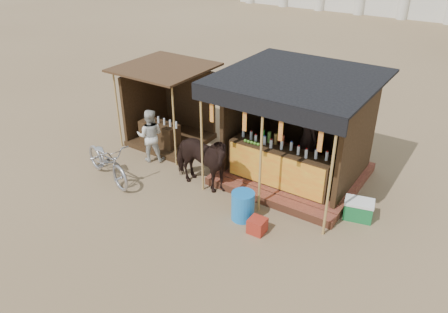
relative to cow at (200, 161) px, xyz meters
name	(u,v)px	position (x,y,z in m)	size (l,w,h in m)	color
ground	(183,230)	(0.70, -1.59, -0.78)	(120.00, 120.00, 0.00)	#846B4C
main_stall	(296,142)	(1.71, 1.77, 0.25)	(3.60, 3.61, 2.78)	brown
secondary_stall	(166,114)	(-2.47, 1.65, 0.07)	(2.40, 2.40, 2.38)	#3A2515
cow	(200,161)	(0.00, 0.00, 0.00)	(0.84, 1.84, 1.56)	black
motorbike	(107,161)	(-2.23, -0.99, -0.23)	(0.72, 2.07, 1.09)	#9C9DA4
bystander	(150,136)	(-2.00, 0.41, -0.02)	(0.74, 0.57, 1.51)	silver
blue_barrel	(243,206)	(1.56, -0.51, -0.44)	(0.52, 0.52, 0.68)	blue
red_crate	(257,226)	(2.08, -0.76, -0.61)	(0.36, 0.35, 0.33)	maroon
cooler	(358,209)	(3.72, 0.94, -0.55)	(0.73, 0.58, 0.46)	#186D35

